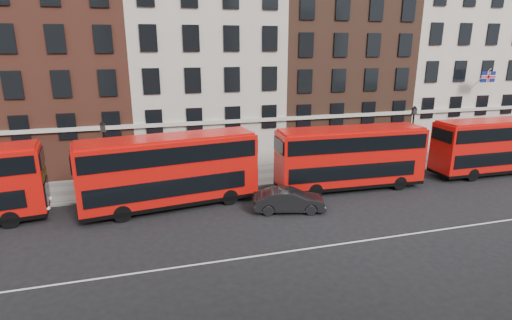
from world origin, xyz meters
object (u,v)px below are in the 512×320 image
object	(u,v)px
bus_c	(350,157)
bus_d	(496,145)
traffic_light	(481,138)
car_front	(289,200)
bus_b	(169,170)

from	to	relation	value
bus_c	bus_d	size ratio (longest dim) A/B	1.01
bus_c	traffic_light	bearing A→B (deg)	12.19
bus_c	traffic_light	distance (m)	14.48
car_front	bus_b	bearing A→B (deg)	81.98
bus_b	bus_c	bearing A→B (deg)	-7.75
car_front	bus_d	bearing A→B (deg)	-68.28
car_front	traffic_light	world-z (taller)	traffic_light
bus_b	car_front	size ratio (longest dim) A/B	2.53
bus_b	bus_c	distance (m)	12.98
traffic_light	bus_b	bearing A→B (deg)	-174.68
bus_b	traffic_light	xyz separation A→B (m)	(27.25, 2.54, -0.12)
bus_d	traffic_light	size ratio (longest dim) A/B	3.34
bus_d	car_front	bearing A→B (deg)	-171.12
bus_c	bus_d	world-z (taller)	bus_c
car_front	traffic_light	xyz separation A→B (m)	(20.00, 5.36, 1.69)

